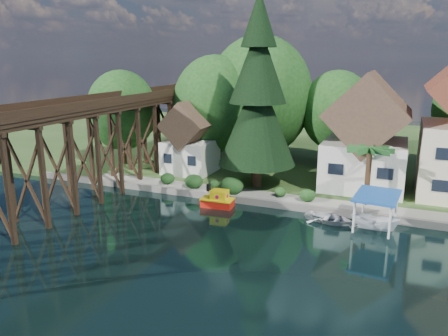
{
  "coord_description": "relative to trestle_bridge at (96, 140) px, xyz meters",
  "views": [
    {
      "loc": [
        10.12,
        -27.01,
        12.8
      ],
      "look_at": [
        -3.52,
        6.0,
        3.67
      ],
      "focal_mm": 35.0,
      "sensor_mm": 36.0,
      "label": 1
    }
  ],
  "objects": [
    {
      "name": "house_left",
      "position": [
        23.0,
        10.83,
        -0.21
      ],
      "size": [
        7.64,
        8.64,
        11.02
      ],
      "color": "silver",
      "rests_on": "bank"
    },
    {
      "name": "tugboat",
      "position": [
        11.77,
        1.14,
        -4.74
      ],
      "size": [
        2.89,
        1.68,
        2.05
      ],
      "color": "red",
      "rests_on": "ground"
    },
    {
      "name": "boat_white_a",
      "position": [
        21.39,
        1.24,
        -4.94
      ],
      "size": [
        4.4,
        3.54,
        0.81
      ],
      "primitive_type": "imported",
      "rotation": [
        0.0,
        0.0,
        1.36
      ],
      "color": "silver",
      "rests_on": "ground"
    },
    {
      "name": "promenade",
      "position": [
        22.0,
        4.13,
        -4.82
      ],
      "size": [
        50.0,
        2.6,
        0.06
      ],
      "primitive_type": "cube",
      "color": "gray",
      "rests_on": "bank"
    },
    {
      "name": "shrubs",
      "position": [
        11.4,
        4.09,
        -4.12
      ],
      "size": [
        15.76,
        2.47,
        1.7
      ],
      "color": "#1F4518",
      "rests_on": "bank"
    },
    {
      "name": "palm_tree",
      "position": [
        23.8,
        5.14,
        -0.19
      ],
      "size": [
        4.06,
        4.06,
        5.34
      ],
      "color": "#382314",
      "rests_on": "bank"
    },
    {
      "name": "boat_canopy",
      "position": [
        24.86,
        0.82,
        -4.13
      ],
      "size": [
        3.66,
        4.65,
        2.84
      ],
      "color": "white",
      "rests_on": "ground"
    },
    {
      "name": "seawall",
      "position": [
        20.0,
        2.83,
        -5.04
      ],
      "size": [
        60.0,
        0.4,
        0.62
      ],
      "primitive_type": "cube",
      "color": "slate",
      "rests_on": "ground"
    },
    {
      "name": "trestle_bridge",
      "position": [
        0.0,
        0.0,
        0.0
      ],
      "size": [
        4.12,
        44.18,
        9.3
      ],
      "color": "black",
      "rests_on": "ground"
    },
    {
      "name": "bank",
      "position": [
        16.0,
        28.83,
        -5.1
      ],
      "size": [
        140.0,
        52.0,
        0.5
      ],
      "primitive_type": "cube",
      "color": "#2D481C",
      "rests_on": "ground"
    },
    {
      "name": "shed",
      "position": [
        5.0,
        9.33,
        -1.52
      ],
      "size": [
        5.09,
        5.4,
        7.85
      ],
      "color": "silver",
      "rests_on": "bank"
    },
    {
      "name": "bg_trees",
      "position": [
        17.0,
        16.08,
        1.94
      ],
      "size": [
        49.9,
        13.3,
        10.57
      ],
      "color": "#382314",
      "rests_on": "bank"
    },
    {
      "name": "ground",
      "position": [
        16.0,
        -5.17,
        -5.35
      ],
      "size": [
        140.0,
        140.0,
        0.0
      ],
      "primitive_type": "plane",
      "color": "black",
      "rests_on": "ground"
    },
    {
      "name": "conifer",
      "position": [
        13.36,
        6.96,
        3.89
      ],
      "size": [
        7.38,
        7.38,
        18.16
      ],
      "color": "#382314",
      "rests_on": "bank"
    }
  ]
}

